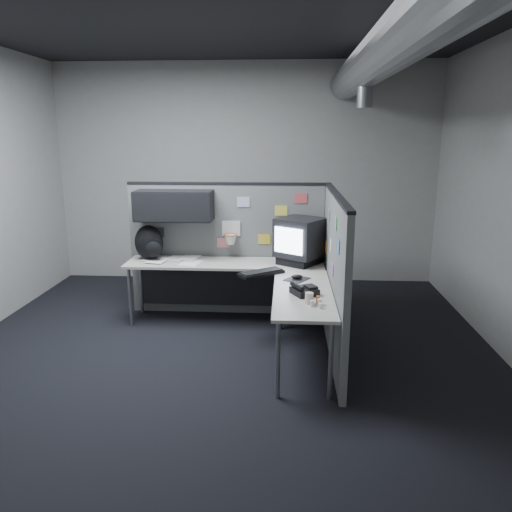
# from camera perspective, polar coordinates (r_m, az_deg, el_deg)

# --- Properties ---
(room) EXTENTS (5.62, 5.62, 3.22)m
(room) POSITION_cam_1_polar(r_m,az_deg,el_deg) (4.63, 2.89, 12.59)
(room) COLOR black
(room) RESTS_ON ground
(partition_back) EXTENTS (2.44, 0.42, 1.63)m
(partition_back) POSITION_cam_1_polar(r_m,az_deg,el_deg) (6.05, -4.80, 2.36)
(partition_back) COLOR slate
(partition_back) RESTS_ON ground
(partition_right) EXTENTS (0.07, 2.23, 1.63)m
(partition_right) POSITION_cam_1_polar(r_m,az_deg,el_deg) (5.06, 8.92, -2.12)
(partition_right) COLOR slate
(partition_right) RESTS_ON ground
(desk) EXTENTS (2.31, 2.11, 0.73)m
(desk) POSITION_cam_1_polar(r_m,az_deg,el_deg) (5.58, -1.42, -2.63)
(desk) COLOR #B4ACA3
(desk) RESTS_ON ground
(monitor) EXTENTS (0.64, 0.64, 0.53)m
(monitor) POSITION_cam_1_polar(r_m,az_deg,el_deg) (5.74, 5.08, 1.80)
(monitor) COLOR black
(monitor) RESTS_ON desk
(keyboard) EXTENTS (0.51, 0.44, 0.04)m
(keyboard) POSITION_cam_1_polar(r_m,az_deg,el_deg) (5.32, 0.61, -1.92)
(keyboard) COLOR black
(keyboard) RESTS_ON desk
(mouse) EXTENTS (0.30, 0.31, 0.05)m
(mouse) POSITION_cam_1_polar(r_m,az_deg,el_deg) (5.16, 4.71, -2.49)
(mouse) COLOR black
(mouse) RESTS_ON desk
(phone) EXTENTS (0.29, 0.30, 0.11)m
(phone) POSITION_cam_1_polar(r_m,az_deg,el_deg) (4.69, 5.50, -3.93)
(phone) COLOR black
(phone) RESTS_ON desk
(bottles) EXTENTS (0.11, 0.16, 0.07)m
(bottles) POSITION_cam_1_polar(r_m,az_deg,el_deg) (4.41, 7.06, -5.28)
(bottles) COLOR silver
(bottles) RESTS_ON desk
(cup) EXTENTS (0.09, 0.09, 0.10)m
(cup) POSITION_cam_1_polar(r_m,az_deg,el_deg) (4.44, 6.09, -4.83)
(cup) COLOR beige
(cup) RESTS_ON desk
(papers) EXTENTS (0.75, 0.55, 0.02)m
(papers) POSITION_cam_1_polar(r_m,az_deg,el_deg) (6.01, -9.41, -0.38)
(papers) COLOR white
(papers) RESTS_ON desk
(backpack) EXTENTS (0.39, 0.35, 0.41)m
(backpack) POSITION_cam_1_polar(r_m,az_deg,el_deg) (6.04, -12.09, 1.46)
(backpack) COLOR black
(backpack) RESTS_ON desk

